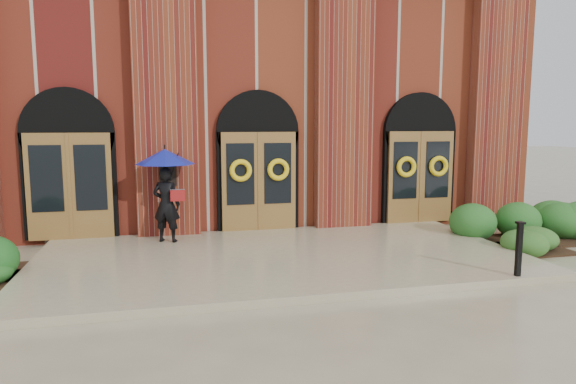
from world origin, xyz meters
name	(u,v)px	position (x,y,z in m)	size (l,w,h in m)	color
ground	(283,263)	(0.00, 0.00, 0.00)	(90.00, 90.00, 0.00)	tan
landing	(281,257)	(0.00, 0.15, 0.07)	(10.00, 5.30, 0.15)	tan
church_building	(229,106)	(0.00, 8.78, 3.50)	(16.20, 12.53, 7.00)	maroon
man_with_umbrella	(166,177)	(-2.30, 1.88, 1.65)	(1.74, 1.74, 2.14)	black
metal_post	(519,248)	(3.79, -2.35, 0.67)	(0.14, 0.14, 0.99)	black
hedge_wall_right	(532,224)	(6.37, 0.50, 0.43)	(3.35, 1.34, 0.86)	#23561E
hedge_front_left	(12,269)	(-5.10, 0.00, 0.22)	(1.25, 1.07, 0.44)	#1E511C
hedge_front_right	(530,239)	(5.73, -0.23, 0.26)	(1.45, 1.25, 0.51)	#2C571F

